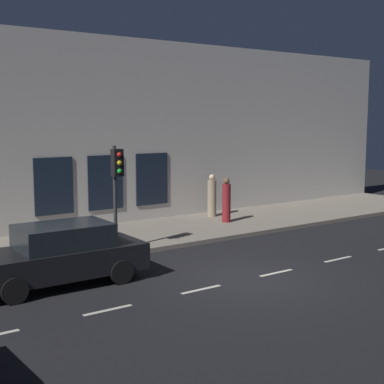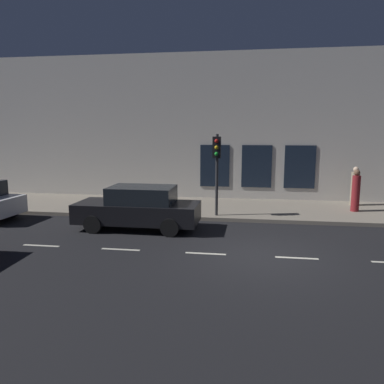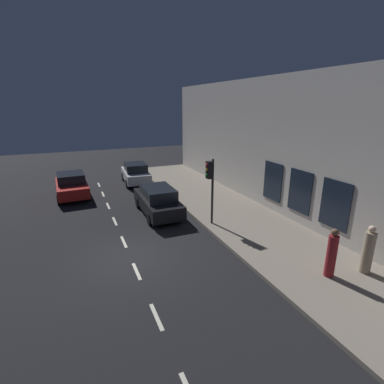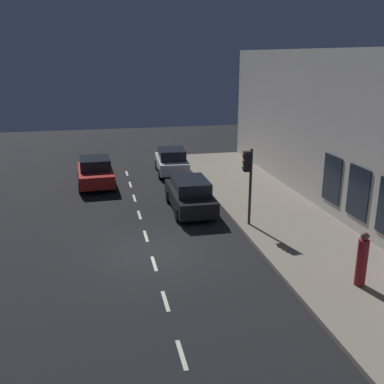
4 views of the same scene
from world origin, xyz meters
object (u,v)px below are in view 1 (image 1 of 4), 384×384
Objects in this scene: parked_car_1 at (59,255)px; traffic_light at (117,176)px; pedestrian_0 at (226,201)px; pedestrian_1 at (212,197)px.

traffic_light is at bearing -54.06° from parked_car_1.
pedestrian_1 is (1.38, -0.33, -0.01)m from pedestrian_0.
pedestrian_0 is (3.70, -8.50, 0.21)m from parked_car_1.
traffic_light is 6.28m from pedestrian_0.
pedestrian_1 reaches higher than pedestrian_0.
pedestrian_1 is (3.19, -6.15, -1.54)m from traffic_light.
parked_car_1 is at bearing -142.02° from pedestrian_0.
pedestrian_1 is at bearing -62.62° from traffic_light.
parked_car_1 is 10.19m from pedestrian_1.
pedestrian_0 reaches higher than parked_car_1.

